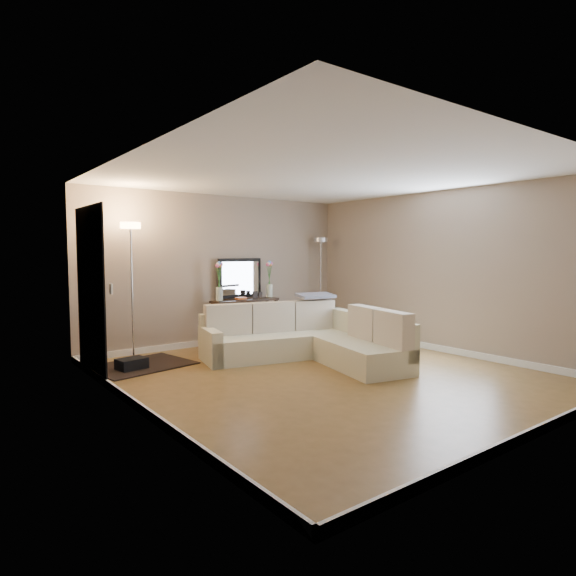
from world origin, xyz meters
TOP-DOWN VIEW (x-y plane):
  - floor at (0.00, 0.00)m, footprint 5.00×5.50m
  - ceiling at (0.00, 0.00)m, footprint 5.00×5.50m
  - wall_back at (0.00, 2.76)m, footprint 5.00×0.02m
  - wall_front at (0.00, -2.76)m, footprint 5.00×0.02m
  - wall_left at (-2.51, 0.00)m, footprint 0.02×5.50m
  - wall_right at (2.51, 0.00)m, footprint 0.02×5.50m
  - baseboard_back at (0.00, 2.73)m, footprint 5.00×0.03m
  - baseboard_front at (0.00, -2.73)m, footprint 5.00×0.03m
  - baseboard_left at (-2.48, 0.00)m, footprint 0.03×5.50m
  - baseboard_right at (2.48, 0.00)m, footprint 0.03×5.50m
  - doorway at (-2.48, 1.70)m, footprint 0.02×1.20m
  - switch_plate at (-2.48, 0.85)m, footprint 0.02×0.08m
  - sectional_sofa at (0.39, 0.82)m, footprint 2.48×2.74m
  - throw_blanket at (0.93, 1.28)m, footprint 0.65×0.45m
  - console_table at (0.27, 2.51)m, footprint 1.29×0.41m
  - leaning_mirror at (0.34, 2.67)m, footprint 0.90×0.09m
  - table_decor at (0.35, 2.47)m, footprint 0.54×0.13m
  - flower_vase_left at (-0.19, 2.48)m, footprint 0.15×0.12m
  - flower_vase_right at (0.89, 2.54)m, footprint 0.15×0.12m
  - floor_lamp_lit at (-1.73, 2.34)m, footprint 0.34×0.34m
  - floor_lamp_unlit at (2.07, 2.47)m, footprint 0.33×0.33m
  - charcoal_rug at (-1.76, 1.94)m, footprint 1.50×1.23m
  - black_bag at (-1.94, 1.79)m, footprint 0.42×0.33m

SIDE VIEW (x-z plane):
  - floor at x=0.00m, z-range -0.01..0.00m
  - charcoal_rug at x=-1.76m, z-range 0.00..0.02m
  - black_bag at x=-1.94m, z-range -0.08..0.16m
  - baseboard_back at x=0.00m, z-range 0.00..0.10m
  - baseboard_front at x=0.00m, z-range 0.00..0.10m
  - baseboard_left at x=-2.48m, z-range 0.00..0.10m
  - baseboard_right at x=2.48m, z-range 0.00..0.10m
  - sectional_sofa at x=0.39m, z-range -0.11..0.72m
  - console_table at x=0.27m, z-range 0.05..0.83m
  - table_decor at x=0.35m, z-range 0.76..0.89m
  - throw_blanket at x=0.93m, z-range 0.87..0.95m
  - flower_vase_left at x=-0.19m, z-range 0.74..1.41m
  - flower_vase_right at x=0.89m, z-range 0.74..1.41m
  - doorway at x=-2.48m, z-range 0.00..2.20m
  - leaning_mirror at x=0.34m, z-range 0.80..1.50m
  - switch_plate at x=-2.48m, z-range 1.14..1.26m
  - wall_back at x=0.00m, z-range 0.00..2.60m
  - wall_front at x=0.00m, z-range 0.00..2.60m
  - wall_left at x=-2.51m, z-range 0.00..2.60m
  - wall_right at x=2.51m, z-range 0.00..2.60m
  - floor_lamp_unlit at x=2.07m, z-range 0.39..2.29m
  - floor_lamp_lit at x=-1.73m, z-range 0.42..2.47m
  - ceiling at x=0.00m, z-range 2.60..2.61m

